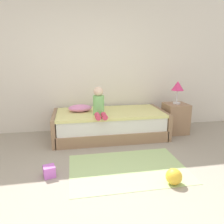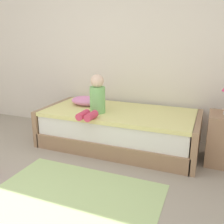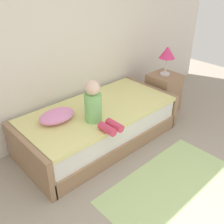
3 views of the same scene
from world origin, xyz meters
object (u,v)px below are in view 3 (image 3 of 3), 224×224
object	(u,v)px
bed	(99,125)
nightstand	(163,92)
pillow	(57,116)
child_figure	(96,106)
table_lamp	(167,54)

from	to	relation	value
bed	nightstand	xyz separation A→B (m)	(1.35, -0.01, 0.05)
nightstand	pillow	size ratio (longest dim) A/B	1.36
bed	pillow	bearing A→B (deg)	169.72
child_figure	bed	bearing A→B (deg)	44.78
bed	pillow	world-z (taller)	pillow
child_figure	nightstand	bearing A→B (deg)	7.71
nightstand	table_lamp	distance (m)	0.64
nightstand	table_lamp	bearing A→B (deg)	135.00
table_lamp	child_figure	world-z (taller)	table_lamp
bed	child_figure	size ratio (longest dim) A/B	4.14
bed	table_lamp	world-z (taller)	table_lamp
nightstand	child_figure	distance (m)	1.65
bed	nightstand	distance (m)	1.35
table_lamp	bed	bearing A→B (deg)	179.38
child_figure	pillow	world-z (taller)	child_figure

